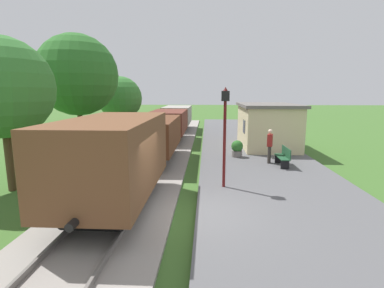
# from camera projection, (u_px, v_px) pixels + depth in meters

# --- Properties ---
(ground_plane) EXTENTS (160.00, 160.00, 0.00)m
(ground_plane) POSITION_uv_depth(u_px,v_px,m) (189.00, 219.00, 8.74)
(ground_plane) COLOR #3D6628
(platform_slab) EXTENTS (6.00, 60.00, 0.25)m
(platform_slab) POSITION_uv_depth(u_px,v_px,m) (298.00, 218.00, 8.55)
(platform_slab) COLOR #565659
(platform_slab) RESTS_ON ground
(track_ballast) EXTENTS (3.80, 60.00, 0.12)m
(track_ballast) POSITION_uv_depth(u_px,v_px,m) (111.00, 216.00, 8.85)
(track_ballast) COLOR gray
(track_ballast) RESTS_ON ground
(rail_near) EXTENTS (0.07, 60.00, 0.14)m
(rail_near) POSITION_uv_depth(u_px,v_px,m) (134.00, 212.00, 8.79)
(rail_near) COLOR slate
(rail_near) RESTS_ON track_ballast
(rail_far) EXTENTS (0.07, 60.00, 0.14)m
(rail_far) POSITION_uv_depth(u_px,v_px,m) (87.00, 211.00, 8.86)
(rail_far) COLOR slate
(rail_far) RESTS_ON track_ballast
(freight_train) EXTENTS (2.50, 26.00, 2.72)m
(freight_train) POSITION_uv_depth(u_px,v_px,m) (160.00, 129.00, 18.20)
(freight_train) COLOR brown
(freight_train) RESTS_ON rail_near
(station_hut) EXTENTS (3.50, 5.80, 2.78)m
(station_hut) POSITION_uv_depth(u_px,v_px,m) (267.00, 125.00, 18.95)
(station_hut) COLOR beige
(station_hut) RESTS_ON platform_slab
(bench_near_hut) EXTENTS (0.42, 1.50, 0.91)m
(bench_near_hut) POSITION_uv_depth(u_px,v_px,m) (283.00, 156.00, 14.00)
(bench_near_hut) COLOR #1E4C2D
(bench_near_hut) RESTS_ON platform_slab
(bench_down_platform) EXTENTS (0.42, 1.50, 0.91)m
(bench_down_platform) POSITION_uv_depth(u_px,v_px,m) (253.00, 131.00, 23.32)
(bench_down_platform) COLOR #1E4C2D
(bench_down_platform) RESTS_ON platform_slab
(person_waiting) EXTENTS (0.35, 0.44, 1.71)m
(person_waiting) POSITION_uv_depth(u_px,v_px,m) (270.00, 145.00, 14.50)
(person_waiting) COLOR #38332D
(person_waiting) RESTS_ON platform_slab
(potted_planter) EXTENTS (0.64, 0.64, 0.92)m
(potted_planter) POSITION_uv_depth(u_px,v_px,m) (237.00, 148.00, 15.99)
(potted_planter) COLOR slate
(potted_planter) RESTS_ON platform_slab
(lamp_post_near) EXTENTS (0.28, 0.28, 3.70)m
(lamp_post_near) POSITION_uv_depth(u_px,v_px,m) (225.00, 119.00, 10.55)
(lamp_post_near) COLOR #591414
(lamp_post_near) RESTS_ON platform_slab
(tree_trackside_mid) EXTENTS (3.73, 3.73, 5.79)m
(tree_trackside_mid) POSITION_uv_depth(u_px,v_px,m) (1.00, 88.00, 10.65)
(tree_trackside_mid) COLOR #4C3823
(tree_trackside_mid) RESTS_ON ground
(tree_trackside_far) EXTENTS (4.64, 4.64, 7.05)m
(tree_trackside_far) POSITION_uv_depth(u_px,v_px,m) (77.00, 75.00, 16.77)
(tree_trackside_far) COLOR #4C3823
(tree_trackside_far) RESTS_ON ground
(tree_field_left) EXTENTS (3.36, 3.36, 4.98)m
(tree_field_left) POSITION_uv_depth(u_px,v_px,m) (120.00, 98.00, 22.55)
(tree_field_left) COLOR #4C3823
(tree_field_left) RESTS_ON ground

